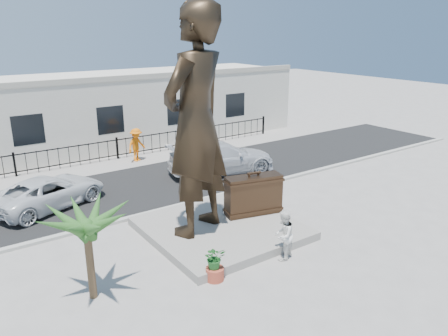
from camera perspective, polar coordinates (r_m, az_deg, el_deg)
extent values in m
plane|color=#9E9991|center=(15.76, 4.24, -9.83)|extent=(100.00, 100.00, 0.00)
cube|color=black|center=(22.00, -9.00, -1.77)|extent=(40.00, 7.00, 0.01)
cube|color=#A5A399|center=(19.09, -4.32, -4.52)|extent=(40.00, 0.25, 0.12)
cube|color=#9E9991|center=(25.49, -13.00, 0.74)|extent=(40.00, 2.50, 0.02)
cube|color=gray|center=(16.49, -0.43, -7.88)|extent=(5.20, 5.20, 0.30)
cube|color=black|center=(26.05, -13.77, 2.40)|extent=(22.00, 0.10, 1.20)
cube|color=silver|center=(29.58, -17.04, 7.12)|extent=(28.00, 7.00, 4.40)
imported|color=black|center=(14.84, -3.74, 5.93)|extent=(3.40, 2.88, 7.91)
cube|color=#352416|center=(17.13, 3.86, -3.52)|extent=(2.32, 1.20, 1.56)
imported|color=white|center=(14.54, 7.77, -8.70)|extent=(1.04, 0.97, 1.70)
imported|color=silver|center=(19.95, -21.89, -2.90)|extent=(5.31, 3.79, 1.34)
imported|color=silver|center=(22.86, -0.26, 1.37)|extent=(5.97, 3.43, 1.63)
imported|color=orange|center=(25.32, -11.36, 2.99)|extent=(1.40, 1.12, 1.90)
cylinder|color=#AE432E|center=(13.61, -1.20, -13.65)|extent=(0.56, 0.56, 0.40)
imported|color=#1F6023|center=(13.32, -1.22, -11.62)|extent=(0.80, 0.76, 0.71)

